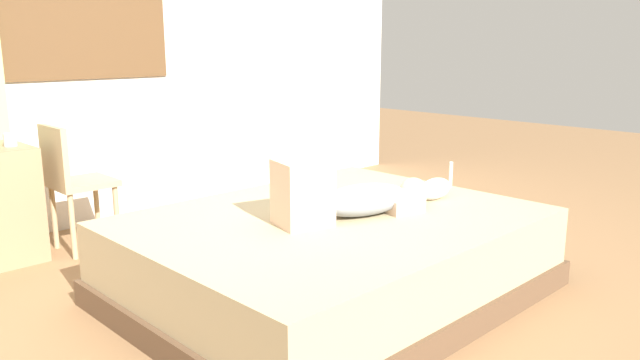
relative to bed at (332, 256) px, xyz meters
name	(u,v)px	position (x,y,z in m)	size (l,w,h in m)	color
ground_plane	(317,302)	(-0.14, -0.02, -0.23)	(16.00, 16.00, 0.00)	olive
back_wall_with_window	(102,33)	(-0.14, 2.32, 1.23)	(6.40, 0.14, 2.90)	silver
bed	(332,256)	(0.00, 0.00, 0.00)	(2.20, 1.73, 0.46)	brown
person_lying	(348,197)	(0.04, -0.08, 0.35)	(0.94, 0.47, 0.34)	#8C939E
cat	(433,189)	(0.67, -0.18, 0.30)	(0.36, 0.12, 0.21)	silver
cup	(10,140)	(-1.02, 1.87, 0.55)	(0.08, 0.08, 0.08)	white
chair_by_desk	(71,178)	(-0.71, 1.73, 0.28)	(0.38, 0.38, 0.86)	tan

